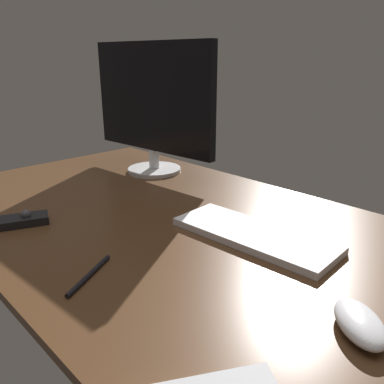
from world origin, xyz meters
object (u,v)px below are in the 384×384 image
(keyboard, at_px, (254,235))
(media_remote, at_px, (11,222))
(computer_mouse, at_px, (360,323))
(monitor, at_px, (152,104))
(pen, at_px, (89,275))

(keyboard, height_order, media_remote, media_remote)
(computer_mouse, height_order, media_remote, media_remote)
(monitor, height_order, pen, monitor)
(monitor, height_order, media_remote, monitor)
(monitor, xyz_separation_m, keyboard, (0.58, -0.18, -0.23))
(keyboard, distance_m, computer_mouse, 0.33)
(keyboard, bearing_deg, pen, -110.86)
(media_remote, bearing_deg, pen, -65.62)
(monitor, bearing_deg, pen, -53.04)
(keyboard, relative_size, computer_mouse, 3.15)
(monitor, xyz_separation_m, pen, (0.47, -0.53, -0.23))
(computer_mouse, xyz_separation_m, media_remote, (-0.75, -0.22, -0.00))
(monitor, bearing_deg, media_remote, -81.14)
(monitor, bearing_deg, keyboard, -21.64)
(monitor, height_order, keyboard, monitor)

